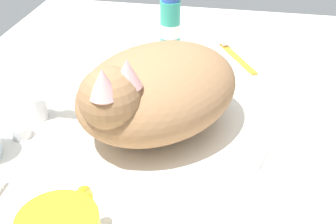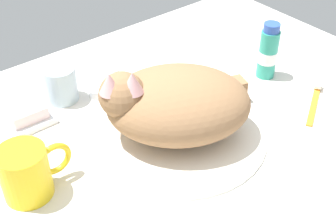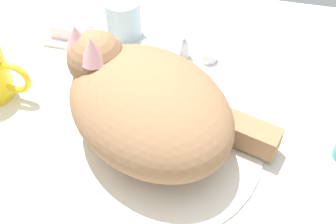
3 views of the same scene
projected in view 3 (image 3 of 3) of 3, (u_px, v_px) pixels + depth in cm
name	position (u px, v px, depth cm)	size (l,w,h in cm)	color
ground_plane	(151.00, 147.00, 63.63)	(110.00, 82.50, 3.00)	silver
sink_basin	(151.00, 139.00, 62.17)	(32.69, 32.69, 0.96)	white
faucet	(177.00, 50.00, 72.44)	(13.40, 11.61, 5.92)	silver
cat	(146.00, 103.00, 57.71)	(34.33, 30.46, 14.64)	#936B47
rinse_cup	(124.00, 18.00, 76.86)	(6.42, 6.42, 7.30)	silver
soap_dish	(73.00, 36.00, 78.33)	(9.00, 6.40, 1.20)	white
soap_bar	(71.00, 28.00, 76.98)	(6.77, 4.32, 2.46)	silver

